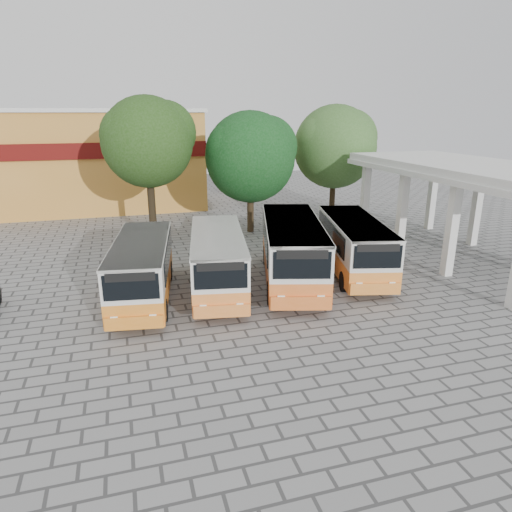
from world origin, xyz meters
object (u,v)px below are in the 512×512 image
object	(u,v)px
bus_centre_right	(292,248)
bus_far_right	(354,243)
bus_far_left	(142,266)
bus_centre_left	(218,258)

from	to	relation	value
bus_centre_right	bus_far_right	bearing A→B (deg)	21.26
bus_far_left	bus_centre_right	distance (m)	7.10
bus_far_left	bus_far_right	distance (m)	10.65
bus_far_left	bus_centre_right	size ratio (longest dim) A/B	0.86
bus_centre_left	bus_centre_right	xyz separation A→B (m)	(3.68, 0.03, 0.19)
bus_centre_left	bus_far_right	distance (m)	7.23
bus_far_left	bus_centre_left	size ratio (longest dim) A/B	0.97
bus_centre_left	bus_far_right	bearing A→B (deg)	12.87
bus_centre_left	bus_far_right	world-z (taller)	bus_far_right
bus_far_right	bus_centre_right	bearing A→B (deg)	-160.53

